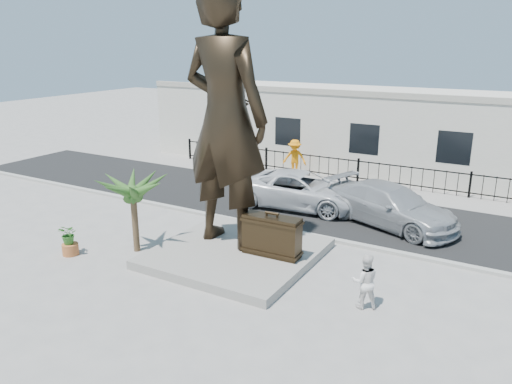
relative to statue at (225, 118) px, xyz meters
The scene contains 16 objects.
ground 5.22m from the statue, 59.49° to the right, with size 100.00×100.00×0.00m, color #9E9991.
street 7.74m from the statue, 79.18° to the left, with size 40.00×7.00×0.01m, color black.
curb 5.42m from the statue, 65.56° to the left, with size 40.00×0.25×0.12m, color #A5A399.
far_sidewalk 11.14m from the statue, 83.44° to the left, with size 40.00×2.50×0.02m, color #9E9991.
plinth 4.62m from the statue, 35.07° to the right, with size 5.20×5.20×0.30m, color gray.
fence 11.65m from the statue, 83.92° to the left, with size 22.00×0.10×1.20m, color black.
building 15.29m from the statue, 85.61° to the left, with size 28.00×7.00×4.40m, color silver.
statue is the anchor object (origin of this frame).
suitcase 4.20m from the statue, ahead, with size 1.94×0.62×1.37m, color black.
tourist 6.95m from the statue, 15.63° to the right, with size 0.77×0.60×1.59m, color white.
car_white 6.83m from the statue, 87.22° to the left, with size 2.65×5.75×1.60m, color silver.
car_silver 7.91m from the statue, 50.59° to the left, with size 2.29×5.63×1.63m, color #A3A5A7.
worker 11.23m from the statue, 102.58° to the left, with size 1.30×0.75×2.02m, color orange.
palm_tree 5.70m from the statue, 147.32° to the right, with size 1.80×1.80×3.20m, color #2C531E, non-canonical shape.
planter 7.10m from the statue, 145.01° to the right, with size 0.56×0.56×0.40m, color #B56130.
shrub 6.76m from the statue, 145.01° to the right, with size 0.65×0.56×0.72m, color #2E6922.
Camera 1 is at (7.97, -11.91, 7.15)m, focal length 35.00 mm.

